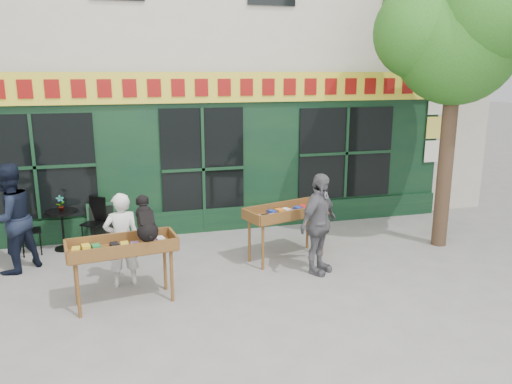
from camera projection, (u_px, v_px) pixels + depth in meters
ground at (228, 273)px, 8.42m from camera, size 80.00×80.00×0.00m
building at (176, 5)px, 12.85m from camera, size 14.00×7.26×10.00m
street_tree at (458, 26)px, 8.91m from camera, size 3.05×2.90×5.60m
book_cart_center at (122, 250)px, 7.14m from camera, size 1.57×0.82×0.99m
dog at (146, 218)px, 7.07m from camera, size 0.42×0.64×0.60m
woman at (122, 240)px, 7.76m from camera, size 0.59×0.43×1.51m
book_cart_right at (287, 215)px, 8.88m from camera, size 1.62×1.03×0.99m
man_right at (319, 224)px, 8.24m from camera, size 1.05×0.93×1.70m
bistro_table at (62, 222)px, 9.40m from camera, size 0.60×0.60×0.76m
bistro_chair_left at (25, 226)px, 9.12m from camera, size 0.42×0.42×0.95m
bistro_chair_right at (96, 217)px, 9.67m from camera, size 0.51×0.51×0.95m
potted_plant at (60, 203)px, 9.31m from camera, size 0.19×0.16×0.30m
man_left at (10, 219)px, 8.29m from camera, size 1.14×1.13×1.86m
chalkboard at (102, 223)px, 9.85m from camera, size 0.58×0.26×0.79m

